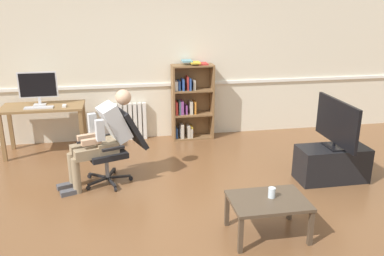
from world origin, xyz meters
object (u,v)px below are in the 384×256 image
at_px(bookshelf, 190,103).
at_px(tv_screen, 337,123).
at_px(office_chair, 117,143).
at_px(person_seated, 103,136).
at_px(computer_mouse, 64,106).
at_px(drinking_glass, 272,193).
at_px(coffee_table, 268,204).
at_px(imac_monitor, 38,86).
at_px(computer_desk, 43,113).
at_px(keyboard, 39,108).
at_px(radiator, 126,122).
at_px(tv_stand, 332,164).

relative_size(bookshelf, tv_screen, 1.38).
distance_m(office_chair, person_seated, 0.23).
xyz_separation_m(bookshelf, office_chair, (-1.22, -1.50, -0.10)).
distance_m(computer_mouse, drinking_glass, 3.50).
bearing_deg(coffee_table, imac_monitor, 132.43).
bearing_deg(computer_desk, tv_screen, -23.78).
height_order(computer_desk, keyboard, keyboard).
bearing_deg(tv_screen, bookshelf, 38.00).
xyz_separation_m(computer_mouse, radiator, (0.90, 0.51, -0.45)).
xyz_separation_m(keyboard, tv_stand, (3.89, -1.56, -0.54)).
bearing_deg(computer_desk, tv_stand, -23.79).
bearing_deg(tv_stand, radiator, 141.51).
bearing_deg(radiator, computer_desk, -162.42).
relative_size(bookshelf, drinking_glass, 12.72).
xyz_separation_m(keyboard, bookshelf, (2.35, 0.43, -0.15)).
bearing_deg(tv_screen, keyboard, 68.38).
height_order(office_chair, person_seated, person_seated).
bearing_deg(imac_monitor, radiator, 13.73).
xyz_separation_m(imac_monitor, coffee_table, (2.62, -2.86, -0.70)).
xyz_separation_m(computer_mouse, tv_screen, (3.53, -1.58, 0.02)).
bearing_deg(tv_screen, tv_stand, 90.00).
xyz_separation_m(computer_mouse, drinking_glass, (2.28, -2.63, -0.32)).
relative_size(office_chair, tv_stand, 1.05).
bearing_deg(radiator, person_seated, -100.58).
bearing_deg(imac_monitor, coffee_table, -47.57).
bearing_deg(person_seated, tv_screen, 62.28).
xyz_separation_m(office_chair, person_seated, (-0.18, -0.06, 0.13)).
height_order(bookshelf, office_chair, bookshelf).
xyz_separation_m(radiator, drinking_glass, (1.38, -3.14, 0.14)).
bearing_deg(bookshelf, keyboard, -169.54).
bearing_deg(office_chair, computer_mouse, -163.97).
bearing_deg(tv_screen, coffee_table, 130.08).
distance_m(office_chair, coffee_table, 2.16).
distance_m(tv_stand, coffee_table, 1.69).
relative_size(computer_desk, office_chair, 1.27).
bearing_deg(office_chair, radiator, 156.02).
relative_size(keyboard, computer_mouse, 4.11).
relative_size(computer_mouse, coffee_table, 0.13).
height_order(computer_mouse, office_chair, office_chair).
bearing_deg(radiator, tv_screen, -38.47).
bearing_deg(computer_desk, radiator, 17.58).
bearing_deg(keyboard, office_chair, -43.33).
bearing_deg(person_seated, office_chair, 90.00).
height_order(computer_desk, bookshelf, bookshelf).
distance_m(computer_desk, bookshelf, 2.34).
height_order(computer_desk, coffee_table, computer_desk).
bearing_deg(tv_screen, imac_monitor, 65.79).
height_order(coffee_table, drinking_glass, drinking_glass).
bearing_deg(office_chair, coffee_table, 23.62).
bearing_deg(computer_mouse, computer_desk, 160.13).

